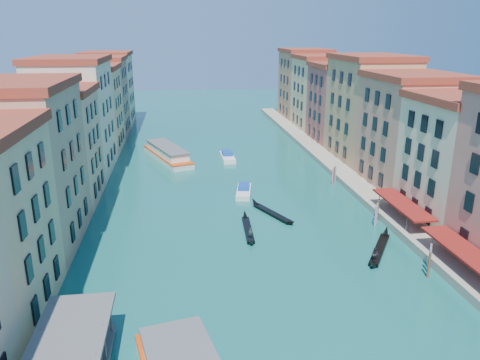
% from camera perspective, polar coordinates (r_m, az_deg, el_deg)
% --- Properties ---
extents(left_bank_palazzos, '(12.80, 128.40, 21.00)m').
position_cam_1_polar(left_bank_palazzos, '(84.70, -20.34, 6.05)').
color(left_bank_palazzos, '#C0B18C').
rests_on(left_bank_palazzos, ground).
extents(right_bank_palazzos, '(12.80, 128.40, 21.00)m').
position_cam_1_polar(right_bank_palazzos, '(90.95, 16.86, 7.14)').
color(right_bank_palazzos, '#AD443F').
rests_on(right_bank_palazzos, ground).
extents(quay, '(4.00, 140.00, 1.00)m').
position_cam_1_polar(quay, '(90.05, 11.69, 1.39)').
color(quay, '#9E937F').
rests_on(quay, ground).
extents(restaurant_awnings, '(3.20, 44.55, 3.12)m').
position_cam_1_polar(restaurant_awnings, '(54.05, 26.71, -8.55)').
color(restaurant_awnings, maroon).
rests_on(restaurant_awnings, ground).
extents(mooring_poles_right, '(1.44, 54.24, 3.20)m').
position_cam_1_polar(mooring_poles_right, '(57.60, 20.73, -8.01)').
color(mooring_poles_right, '#53391C').
rests_on(mooring_poles_right, ground).
extents(vaporetto_far, '(10.61, 19.46, 2.84)m').
position_cam_1_polar(vaporetto_far, '(97.29, -8.85, 3.23)').
color(vaporetto_far, silver).
rests_on(vaporetto_far, ground).
extents(gondola_fore, '(1.43, 10.70, 2.13)m').
position_cam_1_polar(gondola_fore, '(61.88, 0.98, -5.95)').
color(gondola_fore, black).
rests_on(gondola_fore, ground).
extents(gondola_right, '(7.03, 10.34, 2.34)m').
position_cam_1_polar(gondola_right, '(58.69, 16.63, -8.01)').
color(gondola_right, black).
rests_on(gondola_right, ground).
extents(gondola_far, '(5.24, 10.24, 1.54)m').
position_cam_1_polar(gondola_far, '(67.54, 3.84, -3.95)').
color(gondola_far, black).
rests_on(gondola_far, ground).
extents(motorboat_mid, '(3.47, 7.29, 1.45)m').
position_cam_1_polar(motorboat_mid, '(75.75, 0.46, -1.28)').
color(motorboat_mid, silver).
rests_on(motorboat_mid, ground).
extents(motorboat_far, '(2.60, 7.84, 1.62)m').
position_cam_1_polar(motorboat_far, '(96.43, -1.55, 2.91)').
color(motorboat_far, white).
rests_on(motorboat_far, ground).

